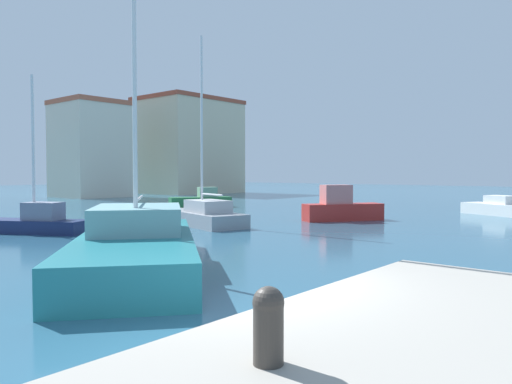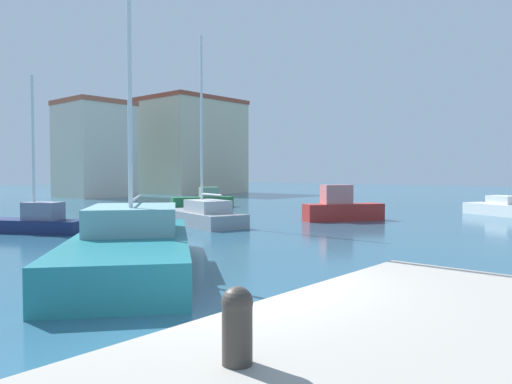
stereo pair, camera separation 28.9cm
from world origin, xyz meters
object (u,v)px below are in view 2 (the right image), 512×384
motorboat_green_mid_harbor (203,200)px  sailboat_grey_behind_lamppost (203,215)px  motorboat_white_center_channel (503,208)px  motorboat_red_far_left (342,208)px  sailboat_navy_near_pier (37,221)px  sailboat_teal_distant_north (132,245)px  mooring_bollard (237,322)px

motorboat_green_mid_harbor → sailboat_grey_behind_lamppost: bearing=-133.0°
motorboat_white_center_channel → motorboat_green_mid_harbor: motorboat_green_mid_harbor is taller
motorboat_red_far_left → motorboat_green_mid_harbor: size_ratio=0.93×
sailboat_navy_near_pier → sailboat_grey_behind_lamppost: 7.61m
motorboat_white_center_channel → sailboat_navy_near_pier: sailboat_navy_near_pier is taller
motorboat_green_mid_harbor → sailboat_navy_near_pier: bearing=-158.6°
sailboat_teal_distant_north → motorboat_red_far_left: sailboat_teal_distant_north is taller
sailboat_grey_behind_lamppost → motorboat_red_far_left: bearing=-32.2°
motorboat_red_far_left → mooring_bollard: bearing=-151.0°
mooring_bollard → motorboat_green_mid_harbor: mooring_bollard is taller
motorboat_white_center_channel → motorboat_red_far_left: motorboat_red_far_left is taller
sailboat_teal_distant_north → motorboat_white_center_channel: 24.77m
mooring_bollard → sailboat_grey_behind_lamppost: sailboat_grey_behind_lamppost is taller
sailboat_teal_distant_north → sailboat_navy_near_pier: size_ratio=2.05×
mooring_bollard → sailboat_grey_behind_lamppost: (13.92, 15.42, -0.93)m
motorboat_white_center_channel → sailboat_navy_near_pier: (-22.56, 13.06, 0.07)m
mooring_bollard → motorboat_white_center_channel: mooring_bollard is taller
mooring_bollard → motorboat_green_mid_harbor: size_ratio=0.13×
motorboat_white_center_channel → motorboat_red_far_left: bearing=147.6°
sailboat_grey_behind_lamppost → motorboat_white_center_channel: bearing=-32.3°
motorboat_white_center_channel → sailboat_navy_near_pier: size_ratio=0.73×
sailboat_navy_near_pier → mooring_bollard: bearing=-110.6°
motorboat_green_mid_harbor → motorboat_red_far_left: bearing=-99.1°
sailboat_navy_near_pier → motorboat_white_center_channel: bearing=-30.1°
motorboat_white_center_channel → motorboat_green_mid_harbor: size_ratio=1.08×
sailboat_teal_distant_north → sailboat_navy_near_pier: (2.01, 9.96, -0.15)m
sailboat_navy_near_pier → sailboat_grey_behind_lamppost: sailboat_grey_behind_lamppost is taller
motorboat_red_far_left → sailboat_grey_behind_lamppost: sailboat_grey_behind_lamppost is taller
motorboat_red_far_left → motorboat_green_mid_harbor: 13.50m
motorboat_green_mid_harbor → sailboat_navy_near_pier: sailboat_navy_near_pier is taller
mooring_bollard → motorboat_white_center_channel: (29.56, 5.53, -1.01)m
mooring_bollard → sailboat_navy_near_pier: 19.88m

